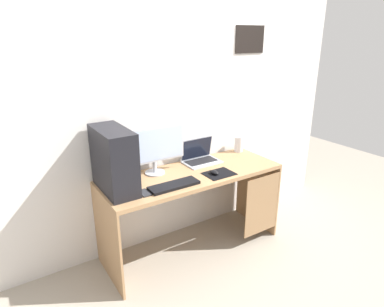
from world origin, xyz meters
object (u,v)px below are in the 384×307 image
at_px(speaker, 239,144).
at_px(mouse_left, 214,172).
at_px(cell_phone, 145,193).
at_px(pc_tower, 114,160).
at_px(laptop, 200,157).
at_px(keyboard, 174,185).
at_px(monitor, 154,148).

xyz_separation_m(speaker, mouse_left, (-0.58, -0.36, -0.06)).
height_order(speaker, mouse_left, speaker).
bearing_deg(cell_phone, pc_tower, 130.67).
bearing_deg(mouse_left, laptop, 77.31).
bearing_deg(pc_tower, laptop, 9.14).
distance_m(laptop, mouse_left, 0.34).
distance_m(speaker, cell_phone, 1.30).
xyz_separation_m(pc_tower, cell_phone, (0.16, -0.18, -0.24)).
xyz_separation_m(pc_tower, mouse_left, (0.82, -0.18, -0.23)).
xyz_separation_m(pc_tower, keyboard, (0.41, -0.20, -0.24)).
height_order(pc_tower, cell_phone, pc_tower).
bearing_deg(pc_tower, keyboard, -26.30).
xyz_separation_m(pc_tower, laptop, (0.90, 0.14, -0.20)).
bearing_deg(keyboard, speaker, 20.83).
height_order(pc_tower, mouse_left, pc_tower).
relative_size(speaker, mouse_left, 1.66).
xyz_separation_m(monitor, keyboard, (0.00, -0.32, -0.22)).
relative_size(pc_tower, speaker, 3.10).
bearing_deg(keyboard, mouse_left, 2.76).
relative_size(pc_tower, laptop, 1.45).
xyz_separation_m(monitor, mouse_left, (0.42, -0.30, -0.21)).
bearing_deg(speaker, monitor, -176.87).
bearing_deg(keyboard, laptop, 35.29).
bearing_deg(mouse_left, cell_phone, -179.85).
xyz_separation_m(pc_tower, speaker, (1.40, 0.18, -0.17)).
xyz_separation_m(pc_tower, monitor, (0.41, 0.12, -0.01)).
distance_m(laptop, keyboard, 0.60).
height_order(pc_tower, keyboard, pc_tower).
distance_m(monitor, mouse_left, 0.56).
height_order(monitor, keyboard, monitor).
relative_size(laptop, keyboard, 0.81).
relative_size(speaker, keyboard, 0.38).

